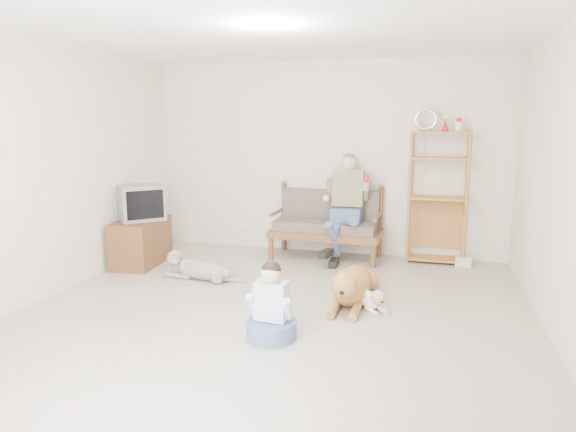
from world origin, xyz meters
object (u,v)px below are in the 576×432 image
(etagere, at_px, (437,196))
(tv_stand, at_px, (140,242))
(loveseat, at_px, (327,223))
(golden_retriever, at_px, (351,285))

(etagere, xyz_separation_m, tv_stand, (-3.77, -1.13, -0.60))
(loveseat, bearing_deg, tv_stand, -154.43)
(loveseat, relative_size, etagere, 0.74)
(loveseat, xyz_separation_m, golden_retriever, (0.60, -1.74, -0.31))
(etagere, height_order, tv_stand, etagere)
(tv_stand, distance_m, golden_retriever, 3.00)
(etagere, relative_size, golden_retriever, 1.39)
(etagere, bearing_deg, loveseat, -175.64)
(etagere, height_order, golden_retriever, etagere)
(loveseat, height_order, golden_retriever, loveseat)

